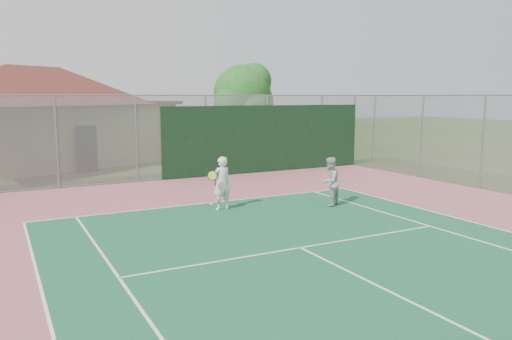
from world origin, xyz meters
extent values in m
cylinder|color=gray|center=(-4.00, 17.00, 1.75)|extent=(0.08, 0.08, 3.50)
cylinder|color=gray|center=(-1.00, 17.00, 1.75)|extent=(0.08, 0.08, 3.50)
cylinder|color=gray|center=(2.00, 17.00, 1.75)|extent=(0.08, 0.08, 3.50)
cylinder|color=gray|center=(5.00, 17.00, 1.75)|extent=(0.08, 0.08, 3.50)
cylinder|color=gray|center=(8.00, 17.00, 1.75)|extent=(0.08, 0.08, 3.50)
cylinder|color=gray|center=(10.00, 17.00, 1.75)|extent=(0.08, 0.08, 3.50)
cylinder|color=gray|center=(0.00, 17.00, 3.50)|extent=(20.00, 0.05, 0.05)
cylinder|color=gray|center=(0.00, 17.00, 0.05)|extent=(20.00, 0.05, 0.05)
cube|color=#999EA0|center=(0.00, 17.00, 1.75)|extent=(20.00, 0.02, 3.50)
cube|color=black|center=(5.00, 16.95, 1.55)|extent=(10.00, 0.04, 3.00)
cylinder|color=gray|center=(10.00, 15.50, 1.75)|extent=(0.08, 0.08, 3.50)
cylinder|color=gray|center=(10.00, 12.50, 1.75)|extent=(0.08, 0.08, 3.50)
cylinder|color=gray|center=(10.00, 9.50, 1.75)|extent=(0.08, 0.08, 3.50)
cube|color=#999EA0|center=(10.00, 12.50, 1.75)|extent=(0.02, 9.00, 3.50)
cube|color=tan|center=(-4.38, 24.87, 1.53)|extent=(14.35, 11.98, 3.06)
cube|color=brown|center=(-4.38, 24.87, 3.11)|extent=(15.01, 12.64, 0.18)
pyramid|color=brown|center=(-4.38, 24.87, 4.90)|extent=(15.78, 13.18, 1.84)
cube|color=black|center=(-2.34, 20.75, 1.07)|extent=(0.92, 0.06, 2.14)
cylinder|color=#3D2216|center=(6.26, 22.12, 1.40)|extent=(0.36, 0.36, 2.79)
sphere|color=#1E591B|center=(6.26, 22.12, 3.59)|extent=(3.19, 3.19, 3.19)
sphere|color=#1E591B|center=(7.16, 22.42, 3.19)|extent=(2.19, 2.19, 2.19)
sphere|color=#1E591B|center=(5.46, 21.72, 3.09)|extent=(1.99, 1.99, 1.99)
sphere|color=#1E591B|center=(6.46, 21.22, 2.99)|extent=(1.79, 1.79, 1.79)
sphere|color=#1E591B|center=(5.96, 22.92, 3.39)|extent=(1.99, 1.99, 1.99)
sphere|color=#1E591B|center=(6.86, 21.92, 4.29)|extent=(1.99, 1.99, 1.99)
imported|color=white|center=(0.00, 10.82, 0.82)|extent=(0.64, 0.46, 1.63)
imported|color=#A8ABAD|center=(3.23, 9.71, 0.77)|extent=(0.95, 0.89, 1.55)
camera|label=1|loc=(-6.04, -2.90, 3.46)|focal=35.00mm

